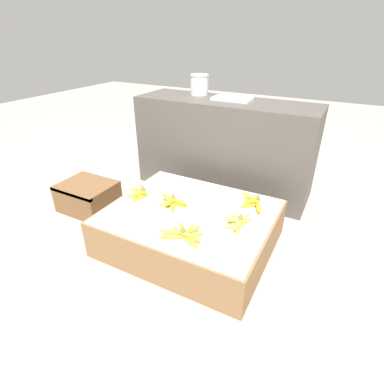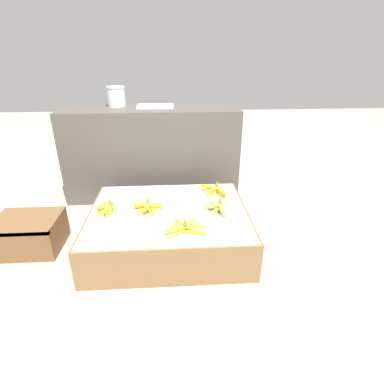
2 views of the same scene
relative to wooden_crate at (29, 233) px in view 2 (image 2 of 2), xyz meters
The scene contains 11 objects.
ground_plane 0.87m from the wooden_crate, ahead, with size 10.00×10.00×0.00m, color #A89E8E.
display_platform 0.86m from the wooden_crate, ahead, with size 0.96×0.80×0.24m.
back_vendor_table 1.11m from the wooden_crate, 47.17° to the left, with size 1.39×0.44×0.73m.
wooden_crate is the anchor object (origin of this frame).
banana_bunch_front_midright 1.00m from the wooden_crate, 14.84° to the right, with size 0.24×0.19×0.09m.
banana_bunch_middle_left 0.53m from the wooden_crate, ahead, with size 0.13×0.19×0.10m.
banana_bunch_middle_midleft 0.76m from the wooden_crate, ahead, with size 0.19×0.15×0.10m.
banana_bunch_middle_right 1.18m from the wooden_crate, ahead, with size 0.15×0.19×0.09m.
banana_bunch_back_right 1.21m from the wooden_crate, 10.13° to the left, with size 0.18×0.18×0.09m.
glass_jar 1.22m from the wooden_crate, 62.63° to the left, with size 0.15×0.15×0.15m.
foam_tray_white 1.29m from the wooden_crate, 46.69° to the left, with size 0.28×0.16×0.02m.
Camera 2 is at (0.04, -1.62, 1.11)m, focal length 28.00 mm.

